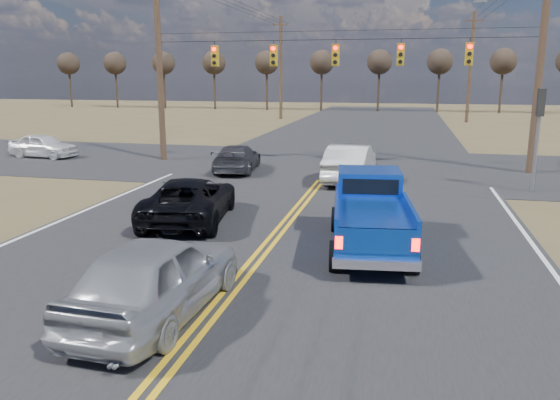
% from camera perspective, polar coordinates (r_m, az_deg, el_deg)
% --- Properties ---
extents(ground, '(160.00, 160.00, 0.00)m').
position_cam_1_polar(ground, '(10.13, -8.04, -12.87)').
color(ground, brown).
rests_on(ground, ground).
extents(road_main, '(14.00, 120.00, 0.02)m').
position_cam_1_polar(road_main, '(19.30, 2.51, -0.21)').
color(road_main, '#28282B').
rests_on(road_main, ground).
extents(road_cross, '(120.00, 12.00, 0.02)m').
position_cam_1_polar(road_cross, '(27.06, 5.58, 3.55)').
color(road_cross, '#28282B').
rests_on(road_cross, ground).
extents(signal_gantry, '(19.60, 4.83, 10.00)m').
position_cam_1_polar(signal_gantry, '(26.44, 6.87, 14.32)').
color(signal_gantry, '#473323').
rests_on(signal_gantry, ground).
extents(utility_poles, '(19.60, 58.32, 10.00)m').
position_cam_1_polar(utility_poles, '(25.73, 5.54, 14.76)').
color(utility_poles, '#473323').
rests_on(utility_poles, ground).
extents(treeline, '(87.00, 117.80, 7.40)m').
position_cam_1_polar(treeline, '(35.64, 7.71, 14.95)').
color(treeline, '#33261C').
rests_on(treeline, ground).
extents(pickup_truck, '(2.45, 5.17, 1.88)m').
position_cam_1_polar(pickup_truck, '(14.14, 9.41, -1.48)').
color(pickup_truck, black).
rests_on(pickup_truck, ground).
extents(silver_suv, '(2.06, 4.65, 1.56)m').
position_cam_1_polar(silver_suv, '(10.39, -12.76, -7.73)').
color(silver_suv, '#A1A3A8').
rests_on(silver_suv, ground).
extents(black_suv, '(2.97, 5.16, 1.35)m').
position_cam_1_polar(black_suv, '(16.87, -9.40, 0.05)').
color(black_suv, black).
rests_on(black_suv, ground).
extents(white_car_queue, '(1.87, 4.85, 1.58)m').
position_cam_1_polar(white_car_queue, '(23.09, 7.35, 3.87)').
color(white_car_queue, '#BBBBBB').
rests_on(white_car_queue, ground).
extents(dgrey_car_queue, '(2.21, 4.44, 1.24)m').
position_cam_1_polar(dgrey_car_queue, '(25.42, -4.51, 4.38)').
color(dgrey_car_queue, '#3A3A40').
rests_on(dgrey_car_queue, ground).
extents(cross_car_west, '(1.93, 3.94, 1.29)m').
position_cam_1_polar(cross_car_west, '(32.31, -23.50, 5.23)').
color(cross_car_west, white).
rests_on(cross_car_west, ground).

